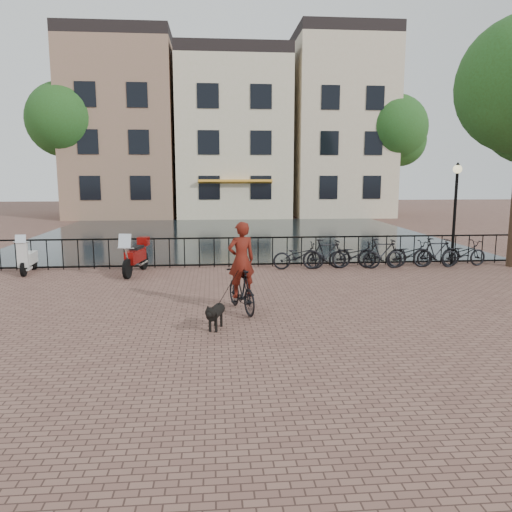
{
  "coord_description": "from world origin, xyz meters",
  "views": [
    {
      "loc": [
        -1.01,
        -8.76,
        3.16
      ],
      "look_at": [
        0.0,
        3.0,
        1.2
      ],
      "focal_mm": 35.0,
      "sensor_mm": 36.0,
      "label": 1
    }
  ],
  "objects": [
    {
      "name": "parked_bike_3",
      "position": [
        4.65,
        7.4,
        0.5
      ],
      "size": [
        1.69,
        0.55,
        1.0
      ],
      "primitive_type": "imported",
      "rotation": [
        0.0,
        0.0,
        1.52
      ],
      "color": "black",
      "rests_on": "ground"
    },
    {
      "name": "tree_far_right",
      "position": [
        12.0,
        27.0,
        6.35
      ],
      "size": [
        4.76,
        4.76,
        8.76
      ],
      "color": "black",
      "rests_on": "ground"
    },
    {
      "name": "canal_house_right",
      "position": [
        8.5,
        30.0,
        6.65
      ],
      "size": [
        7.0,
        9.0,
        13.3
      ],
      "color": "beige",
      "rests_on": "ground"
    },
    {
      "name": "parked_bike_6",
      "position": [
        7.5,
        7.4,
        0.45
      ],
      "size": [
        1.79,
        0.88,
        0.9
      ],
      "primitive_type": "imported",
      "rotation": [
        0.0,
        0.0,
        1.74
      ],
      "color": "black",
      "rests_on": "ground"
    },
    {
      "name": "ground",
      "position": [
        0.0,
        0.0,
        0.0
      ],
      "size": [
        100.0,
        100.0,
        0.0
      ],
      "primitive_type": "plane",
      "color": "brown",
      "rests_on": "ground"
    },
    {
      "name": "parked_bike_5",
      "position": [
        6.55,
        7.4,
        0.5
      ],
      "size": [
        1.68,
        0.52,
        1.0
      ],
      "primitive_type": "imported",
      "rotation": [
        0.0,
        0.0,
        1.6
      ],
      "color": "black",
      "rests_on": "ground"
    },
    {
      "name": "parked_bike_2",
      "position": [
        3.7,
        7.4,
        0.45
      ],
      "size": [
        1.79,
        0.87,
        0.9
      ],
      "primitive_type": "imported",
      "rotation": [
        0.0,
        0.0,
        1.41
      ],
      "color": "black",
      "rests_on": "ground"
    },
    {
      "name": "parked_bike_0",
      "position": [
        1.8,
        7.4,
        0.45
      ],
      "size": [
        1.73,
        0.63,
        0.9
      ],
      "primitive_type": "imported",
      "rotation": [
        0.0,
        0.0,
        1.59
      ],
      "color": "black",
      "rests_on": "ground"
    },
    {
      "name": "canal_house_mid",
      "position": [
        0.5,
        30.0,
        5.9
      ],
      "size": [
        8.0,
        9.5,
        11.8
      ],
      "color": "beige",
      "rests_on": "ground"
    },
    {
      "name": "parked_bike_1",
      "position": [
        2.75,
        7.4,
        0.5
      ],
      "size": [
        1.69,
        0.58,
        1.0
      ],
      "primitive_type": "imported",
      "rotation": [
        0.0,
        0.0,
        1.64
      ],
      "color": "black",
      "rests_on": "ground"
    },
    {
      "name": "tree_far_left",
      "position": [
        -11.0,
        27.0,
        6.73
      ],
      "size": [
        5.04,
        5.04,
        9.27
      ],
      "color": "black",
      "rests_on": "ground"
    },
    {
      "name": "canal_house_left",
      "position": [
        -7.5,
        30.0,
        6.4
      ],
      "size": [
        7.5,
        9.0,
        12.8
      ],
      "color": "#917254",
      "rests_on": "ground"
    },
    {
      "name": "cyclist",
      "position": [
        -0.39,
        2.43,
        0.92
      ],
      "size": [
        0.98,
        1.85,
        2.43
      ],
      "rotation": [
        0.0,
        0.0,
        3.43
      ],
      "color": "black",
      "rests_on": "ground"
    },
    {
      "name": "railing",
      "position": [
        0.0,
        8.0,
        0.5
      ],
      "size": [
        20.0,
        0.05,
        1.02
      ],
      "color": "black",
      "rests_on": "ground"
    },
    {
      "name": "motorcycle",
      "position": [
        -3.49,
        7.07,
        0.71
      ],
      "size": [
        0.84,
        2.03,
        1.41
      ],
      "rotation": [
        0.0,
        0.0,
        -0.19
      ],
      "color": "maroon",
      "rests_on": "ground"
    },
    {
      "name": "dog",
      "position": [
        -0.99,
        1.14,
        0.29
      ],
      "size": [
        0.51,
        0.9,
        0.58
      ],
      "rotation": [
        0.0,
        0.0,
        -0.29
      ],
      "color": "black",
      "rests_on": "ground"
    },
    {
      "name": "parked_bike_4",
      "position": [
        5.6,
        7.4,
        0.45
      ],
      "size": [
        1.78,
        0.81,
        0.9
      ],
      "primitive_type": "imported",
      "rotation": [
        0.0,
        0.0,
        1.7
      ],
      "color": "black",
      "rests_on": "ground"
    },
    {
      "name": "scooter",
      "position": [
        -6.93,
        7.52,
        0.67
      ],
      "size": [
        0.51,
        1.47,
        1.34
      ],
      "rotation": [
        0.0,
        0.0,
        0.07
      ],
      "color": "silver",
      "rests_on": "ground"
    },
    {
      "name": "lamp_post",
      "position": [
        7.2,
        7.6,
        2.38
      ],
      "size": [
        0.3,
        0.3,
        3.45
      ],
      "color": "black",
      "rests_on": "ground"
    },
    {
      "name": "canal_water",
      "position": [
        0.0,
        17.3,
        0.0
      ],
      "size": [
        20.0,
        20.0,
        0.0
      ],
      "primitive_type": "plane",
      "color": "black",
      "rests_on": "ground"
    }
  ]
}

